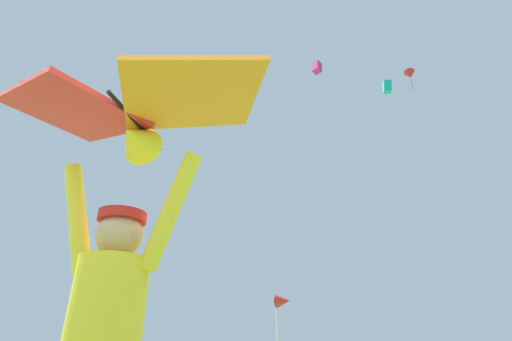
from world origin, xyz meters
The scene contains 5 objects.
held_stunt_kite centered at (0.13, -0.13, 2.18)m, with size 1.57×1.04×0.39m.
distant_kite_red_overhead_distant centered at (0.95, 20.39, 17.16)m, with size 0.98×1.03×1.58m.
distant_kite_teal_high_left centered at (-1.09, 25.77, 20.66)m, with size 0.91×0.86×1.09m.
distant_kite_magenta_far_center centered at (-4.52, 18.07, 18.35)m, with size 0.63×0.71×0.86m.
marker_flag centered at (-1.64, 5.48, 1.67)m, with size 0.30×0.24×1.93m.
Camera 1 is at (1.61, -1.33, 0.98)m, focal length 26.18 mm.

